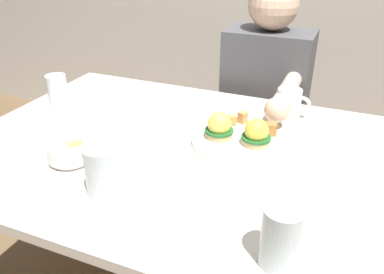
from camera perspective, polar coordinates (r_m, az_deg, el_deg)
name	(u,v)px	position (r m, az deg, el deg)	size (l,w,h in m)	color
dining_table	(170,175)	(1.19, -3.24, -5.59)	(1.20, 0.90, 0.74)	silver
eggs_benedict_plate	(238,135)	(1.14, 6.73, 0.30)	(0.27, 0.27, 0.09)	white
fruit_bowl	(71,151)	(1.09, -17.32, -1.99)	(0.12, 0.12, 0.06)	white
coffee_mug	(290,102)	(1.33, 14.06, 4.96)	(0.11, 0.08, 0.09)	white
fork	(198,103)	(1.40, 0.86, 5.01)	(0.11, 0.13, 0.00)	silver
water_glass_near	(280,241)	(0.75, 12.76, -14.58)	(0.07, 0.07, 0.13)	silver
water_glass_far	(103,173)	(0.93, -12.93, -5.18)	(0.08, 0.08, 0.12)	silver
water_glass_extra	(58,92)	(1.45, -19.02, 6.26)	(0.07, 0.07, 0.11)	silver
diner_person	(264,105)	(1.65, 10.42, 4.65)	(0.34, 0.54, 1.14)	#33333D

